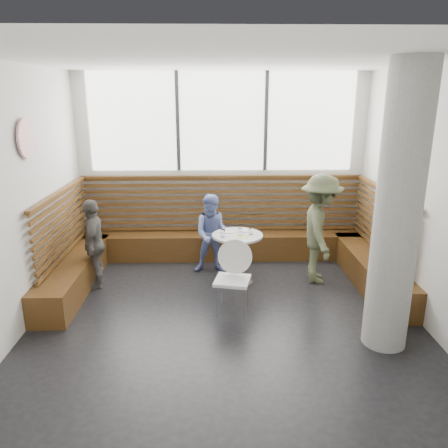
{
  "coord_description": "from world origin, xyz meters",
  "views": [
    {
      "loc": [
        -0.15,
        -5.12,
        2.83
      ],
      "look_at": [
        0.0,
        1.0,
        1.0
      ],
      "focal_mm": 35.0,
      "sensor_mm": 36.0,
      "label": 1
    }
  ],
  "objects_px": {
    "adult_man": "(320,229)",
    "child_back": "(213,234)",
    "cafe_chair": "(232,272)",
    "cafe_table": "(237,248)",
    "child_left": "(94,243)",
    "concrete_column": "(398,212)"
  },
  "relations": [
    {
      "from": "adult_man",
      "to": "child_back",
      "type": "xyz_separation_m",
      "value": [
        -1.64,
        0.41,
        -0.2
      ]
    },
    {
      "from": "cafe_table",
      "to": "child_back",
      "type": "distance_m",
      "value": 0.6
    },
    {
      "from": "cafe_chair",
      "to": "child_back",
      "type": "height_order",
      "value": "child_back"
    },
    {
      "from": "cafe_table",
      "to": "child_left",
      "type": "relative_size",
      "value": 0.58
    },
    {
      "from": "adult_man",
      "to": "child_left",
      "type": "bearing_deg",
      "value": 97.84
    },
    {
      "from": "cafe_chair",
      "to": "child_back",
      "type": "bearing_deg",
      "value": 112.67
    },
    {
      "from": "cafe_chair",
      "to": "child_back",
      "type": "distance_m",
      "value": 1.41
    },
    {
      "from": "child_back",
      "to": "child_left",
      "type": "distance_m",
      "value": 1.86
    },
    {
      "from": "adult_man",
      "to": "child_back",
      "type": "bearing_deg",
      "value": 82.05
    },
    {
      "from": "adult_man",
      "to": "child_back",
      "type": "height_order",
      "value": "adult_man"
    },
    {
      "from": "child_back",
      "to": "cafe_chair",
      "type": "bearing_deg",
      "value": -78.98
    },
    {
      "from": "cafe_table",
      "to": "child_left",
      "type": "xyz_separation_m",
      "value": [
        -2.16,
        -0.05,
        0.11
      ]
    },
    {
      "from": "concrete_column",
      "to": "adult_man",
      "type": "relative_size",
      "value": 1.89
    },
    {
      "from": "adult_man",
      "to": "child_left",
      "type": "height_order",
      "value": "adult_man"
    },
    {
      "from": "child_back",
      "to": "adult_man",
      "type": "bearing_deg",
      "value": -13.2
    },
    {
      "from": "child_left",
      "to": "cafe_chair",
      "type": "bearing_deg",
      "value": 59.16
    },
    {
      "from": "cafe_chair",
      "to": "adult_man",
      "type": "xyz_separation_m",
      "value": [
        1.39,
        0.98,
        0.28
      ]
    },
    {
      "from": "concrete_column",
      "to": "cafe_chair",
      "type": "relative_size",
      "value": 3.29
    },
    {
      "from": "cafe_table",
      "to": "child_back",
      "type": "relative_size",
      "value": 0.61
    },
    {
      "from": "cafe_chair",
      "to": "adult_man",
      "type": "bearing_deg",
      "value": 47.56
    },
    {
      "from": "adult_man",
      "to": "child_back",
      "type": "relative_size",
      "value": 1.3
    },
    {
      "from": "cafe_table",
      "to": "child_back",
      "type": "bearing_deg",
      "value": 128.49
    }
  ]
}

